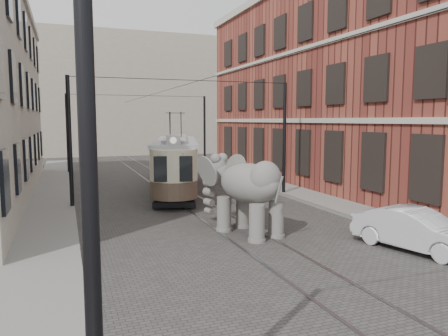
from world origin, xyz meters
name	(u,v)px	position (x,y,z in m)	size (l,w,h in m)	color
ground	(235,229)	(0.00, 0.00, 0.00)	(120.00, 120.00, 0.00)	#403D3B
tram_rails	(235,229)	(0.00, 0.00, 0.01)	(1.54, 80.00, 0.02)	slate
sidewalk_right	(369,215)	(6.00, 0.00, 0.07)	(2.00, 60.00, 0.15)	slate
sidewalk_left	(46,245)	(-6.50, 0.00, 0.07)	(2.00, 60.00, 0.15)	slate
brick_building	(343,89)	(11.00, 9.00, 6.00)	(8.00, 26.00, 12.00)	maroon
distant_block	(114,96)	(0.00, 40.00, 7.00)	(28.00, 10.00, 14.00)	gray
catenary	(192,142)	(-0.20, 5.00, 3.00)	(11.00, 30.20, 6.00)	black
tram	(176,152)	(0.14, 9.56, 2.23)	(2.32, 11.26, 4.47)	beige
elephant	(250,195)	(0.22, -0.78, 1.40)	(2.52, 4.57, 2.80)	slate
parked_car	(416,230)	(4.27, -4.35, 0.65)	(1.39, 3.94, 1.30)	#B7B6BB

